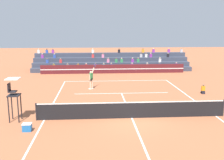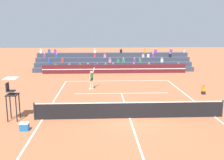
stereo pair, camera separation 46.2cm
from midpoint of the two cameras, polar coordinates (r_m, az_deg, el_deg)
The scene contains 10 objects.
ground_plane at distance 16.84m, azimuth 4.67°, elevation -8.29°, with size 120.00×120.00×0.00m, color #AD603D.
court_lines at distance 16.84m, azimuth 4.67°, elevation -8.28°, with size 11.10×23.90×0.01m.
tennis_net at distance 16.66m, azimuth 4.70°, elevation -6.53°, with size 12.00×0.10×1.10m.
sponsor_banner_wall at distance 32.92m, azimuth 0.99°, elevation 2.43°, with size 18.00×0.26×1.10m.
bleacher_stand at distance 36.01m, azimuth 0.66°, elevation 3.65°, with size 20.92×3.80×2.83m.
umpire_chair at distance 17.01m, azimuth -20.30°, elevation -2.73°, with size 0.76×0.84×2.67m.
ball_kid_courtside at distance 23.99m, azimuth 19.83°, elevation -2.15°, with size 0.30×0.36×0.84m.
tennis_player at distance 24.39m, azimuth -3.94°, elevation 0.29°, with size 0.72×1.09×2.39m.
tennis_ball at distance 18.75m, azimuth -3.58°, elevation -6.10°, with size 0.07×0.07×0.07m, color #C6DB33.
equipment_cooler at distance 15.54m, azimuth -17.72°, elevation -9.63°, with size 0.50×0.38×0.45m.
Camera 2 is at (-1.87, -15.74, 5.64)m, focal length 42.00 mm.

